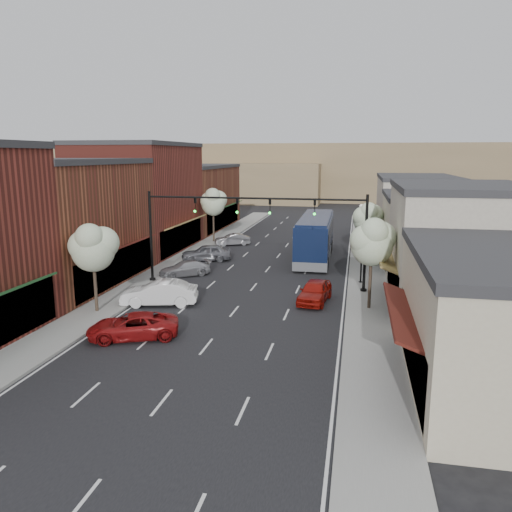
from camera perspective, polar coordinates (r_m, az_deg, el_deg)
The scene contains 29 objects.
ground at distance 29.73m, azimuth -3.43°, elevation -7.49°, with size 160.00×160.00×0.00m, color black.
sidewalk_left at distance 49.22m, azimuth -7.39°, elevation 0.16°, with size 2.80×73.00×0.15m, color gray.
sidewalk_right at distance 46.66m, azimuth 12.55°, elevation -0.65°, with size 2.80×73.00×0.15m, color gray.
curb_left at distance 48.79m, azimuth -5.83°, elevation 0.09°, with size 0.25×73.00×0.17m, color gray.
curb_right at distance 46.65m, azimuth 10.83°, elevation -0.58°, with size 0.25×73.00×0.17m, color gray.
bldg_left_midnear at distance 39.84m, azimuth -21.42°, elevation 3.48°, with size 10.14×14.10×9.40m.
bldg_left_midfar at distance 52.01m, azimuth -13.15°, elevation 6.49°, with size 10.14×14.10×10.90m.
bldg_left_far at distance 66.94m, azimuth -7.40°, elevation 6.67°, with size 10.14×18.10×8.40m.
bldg_right_near at distance 23.10m, azimuth 27.14°, elevation -6.77°, with size 9.14×12.10×5.90m.
bldg_right_midnear at distance 34.26m, azimuth 22.07°, elevation 0.97°, with size 9.14×12.10×7.90m.
bldg_right_midfar at distance 46.07m, azimuth 19.33°, elevation 2.73°, with size 9.14×12.10×6.40m.
bldg_right_far at distance 59.80m, azimuth 17.61°, elevation 5.19°, with size 9.14×16.10×7.40m.
hill_far at distance 117.44m, azimuth 7.98°, elevation 9.58°, with size 120.00×30.00×12.00m, color #7A6647.
hill_near at distance 110.15m, azimuth -5.69°, elevation 8.47°, with size 50.00×20.00×8.00m, color #7A6647.
signal_mast_right at distance 35.55m, azimuth 8.64°, elevation 3.21°, with size 8.22×0.46×7.00m.
signal_mast_left at distance 37.79m, azimuth -8.67°, elevation 3.69°, with size 8.22×0.46×7.00m.
tree_right_near at distance 31.55m, azimuth 13.20°, elevation 1.68°, with size 2.85×2.65×5.95m.
tree_right_far at distance 47.45m, azimuth 12.66°, elevation 4.34°, with size 2.85×2.65×5.43m.
tree_left_near at distance 31.71m, azimuth -18.13°, elevation 1.04°, with size 2.85×2.65×5.69m.
tree_left_far at distance 55.56m, azimuth -4.89°, elevation 6.22°, with size 2.85×2.65×6.13m.
lamp_post_near at distance 38.24m, azimuth 12.02°, elevation 1.21°, with size 0.44×0.44×4.44m.
lamp_post_far at distance 55.56m, azimuth 11.91°, elevation 4.35°, with size 0.44×0.44×4.44m.
coach_bus at distance 47.33m, azimuth 6.81°, elevation 2.19°, with size 3.09×13.22×4.03m.
red_hatchback at distance 33.48m, azimuth 6.73°, elevation -4.04°, with size 1.76×4.38×1.49m, color maroon.
parked_car_a at distance 27.71m, azimuth -13.90°, elevation -7.79°, with size 2.22×4.82×1.34m, color maroon.
parked_car_b at distance 33.23m, azimuth -10.97°, elevation -4.17°, with size 1.72×4.92×1.62m, color white.
parked_car_c at distance 40.86m, azimuth -8.15°, elevation -1.44°, with size 1.70×4.17×1.21m, color #9E9EA3.
parked_car_d at distance 46.36m, azimuth -5.70°, elevation 0.38°, with size 1.83×4.56×1.55m, color slate.
parked_car_e at distance 54.31m, azimuth -2.72°, elevation 1.89°, with size 1.31×3.77×1.24m, color gray.
Camera 1 is at (7.29, -27.15, 9.65)m, focal length 35.00 mm.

